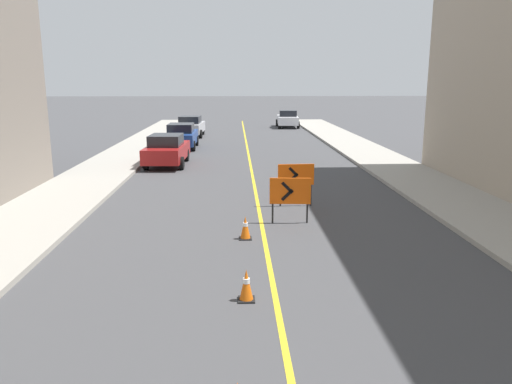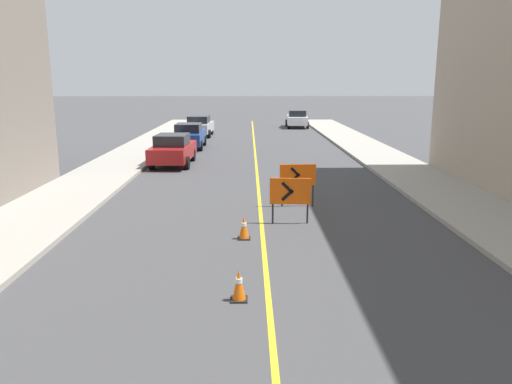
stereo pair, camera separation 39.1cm
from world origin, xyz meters
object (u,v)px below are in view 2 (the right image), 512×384
parked_car_curb_near (173,150)px  parked_car_curb_mid (189,136)px  traffic_cone_fourth (239,285)px  arrow_barricade_secondary (298,176)px  traffic_cone_fifth (244,228)px  parked_car_curb_far (199,126)px  arrow_barricade_primary (290,193)px  parked_car_opposite_side (297,119)px

parked_car_curb_near → parked_car_curb_mid: (0.05, 6.58, 0.00)m
traffic_cone_fourth → arrow_barricade_secondary: size_ratio=0.44×
parked_car_curb_mid → traffic_cone_fourth: bearing=-80.7°
traffic_cone_fifth → arrow_barricade_secondary: 4.09m
traffic_cone_fourth → parked_car_curb_far: 30.05m
arrow_barricade_primary → parked_car_curb_near: bearing=119.1°
traffic_cone_fourth → parked_car_curb_near: size_ratio=0.15×
parked_car_curb_mid → parked_car_curb_far: bearing=90.5°
traffic_cone_fourth → parked_car_curb_near: (-3.67, 16.20, 0.48)m
parked_car_curb_near → traffic_cone_fourth: bearing=-74.9°
parked_car_curb_near → parked_car_curb_mid: size_ratio=1.01×
arrow_barricade_secondary → parked_car_curb_mid: (-5.48, 15.27, -0.25)m
arrow_barricade_secondary → parked_car_curb_far: (-5.51, 22.31, -0.25)m
traffic_cone_fourth → parked_car_curb_near: 16.62m
parked_car_curb_mid → parked_car_curb_far: 7.04m
traffic_cone_fifth → parked_car_curb_near: bearing=106.9°
arrow_barricade_secondary → parked_car_curb_near: parked_car_curb_near is taller
arrow_barricade_primary → arrow_barricade_secondary: arrow_barricade_secondary is taller
parked_car_curb_mid → parked_car_curb_far: (-0.03, 7.04, 0.00)m
parked_car_curb_near → parked_car_opposite_side: 22.72m
parked_car_curb_far → arrow_barricade_secondary: bearing=-73.0°
parked_car_curb_near → parked_car_curb_mid: bearing=91.9°
arrow_barricade_secondary → parked_car_curb_near: 10.30m
parked_car_curb_near → parked_car_curb_far: 13.62m
arrow_barricade_primary → parked_car_curb_near: size_ratio=0.32×
traffic_cone_fourth → traffic_cone_fifth: bearing=89.1°
arrow_barricade_secondary → parked_car_opposite_side: size_ratio=0.33×
traffic_cone_fifth → arrow_barricade_secondary: arrow_barricade_secondary is taller
arrow_barricade_secondary → traffic_cone_fifth: bearing=-120.0°
arrow_barricade_secondary → parked_car_curb_near: size_ratio=0.33×
traffic_cone_fourth → arrow_barricade_secondary: (1.87, 7.51, 0.73)m
parked_car_curb_far → arrow_barricade_primary: bearing=-75.2°
arrow_barricade_secondary → parked_car_curb_far: parked_car_curb_far is taller
parked_car_curb_near → parked_car_curb_far: (0.02, 13.62, 0.00)m
parked_car_curb_mid → arrow_barricade_secondary: bearing=-69.9°
traffic_cone_fourth → parked_car_curb_near: bearing=102.8°
parked_car_curb_far → traffic_cone_fifth: bearing=-78.8°
traffic_cone_fifth → parked_car_opposite_side: bearing=82.1°
arrow_barricade_primary → arrow_barricade_secondary: size_ratio=0.95×
arrow_barricade_primary → parked_car_opposite_side: size_ratio=0.32×
traffic_cone_fourth → arrow_barricade_secondary: arrow_barricade_secondary is taller
arrow_barricade_primary → arrow_barricade_secondary: (0.43, 2.11, 0.09)m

